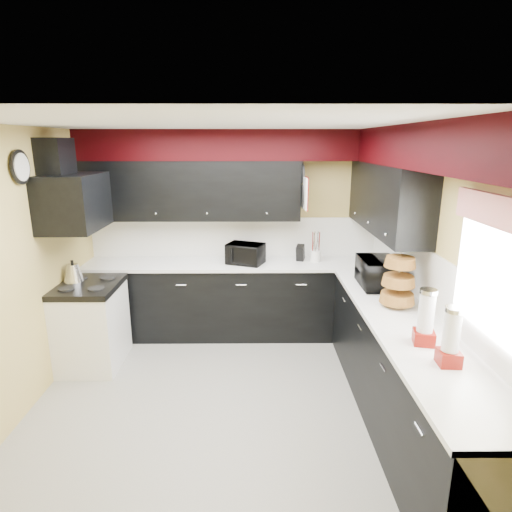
{
  "coord_description": "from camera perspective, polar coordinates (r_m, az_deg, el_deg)",
  "views": [
    {
      "loc": [
        0.23,
        -3.52,
        2.36
      ],
      "look_at": [
        0.27,
        0.73,
        1.22
      ],
      "focal_mm": 30.0,
      "sensor_mm": 36.0,
      "label": 1
    }
  ],
  "objects": [
    {
      "name": "ceiling",
      "position": [
        3.53,
        -4.47,
        17.2
      ],
      "size": [
        3.6,
        3.6,
        0.06
      ],
      "primitive_type": "cube",
      "color": "white",
      "rests_on": "wall_back"
    },
    {
      "name": "baskets",
      "position": [
        3.97,
        18.46,
        -3.1
      ],
      "size": [
        0.27,
        0.27,
        0.5
      ],
      "primitive_type": null,
      "color": "brown",
      "rests_on": "upper_right"
    },
    {
      "name": "pan_top",
      "position": [
        5.12,
        6.22,
        10.85
      ],
      "size": [
        0.03,
        0.22,
        0.4
      ],
      "primitive_type": null,
      "color": "black",
      "rests_on": "upper_back"
    },
    {
      "name": "soffit_right",
      "position": [
        3.62,
        22.7,
        13.3
      ],
      "size": [
        0.36,
        3.24,
        0.35
      ],
      "primitive_type": "cube",
      "color": "black",
      "rests_on": "wall_right"
    },
    {
      "name": "toaster_oven",
      "position": [
        5.14,
        -1.45,
        0.31
      ],
      "size": [
        0.52,
        0.48,
        0.24
      ],
      "primitive_type": "imported",
      "rotation": [
        0.0,
        0.0,
        -0.38
      ],
      "color": "black",
      "rests_on": "counter_back"
    },
    {
      "name": "upper_right",
      "position": [
        4.67,
        17.02,
        7.43
      ],
      "size": [
        0.35,
        1.8,
        0.7
      ],
      "primitive_type": "cube",
      "color": "black",
      "rests_on": "wall_right"
    },
    {
      "name": "cab_back",
      "position": [
        5.38,
        -2.94,
        -5.86
      ],
      "size": [
        3.6,
        0.6,
        0.9
      ],
      "primitive_type": "cube",
      "color": "black",
      "rests_on": "ground"
    },
    {
      "name": "hood_duct",
      "position": [
        4.68,
        -25.14,
        11.63
      ],
      "size": [
        0.24,
        0.4,
        0.4
      ],
      "primitive_type": "cube",
      "color": "black",
      "rests_on": "wall_left"
    },
    {
      "name": "hood",
      "position": [
        4.66,
        -23.11,
        6.63
      ],
      "size": [
        0.5,
        0.78,
        0.55
      ],
      "primitive_type": "cube",
      "color": "black",
      "rests_on": "wall_left"
    },
    {
      "name": "clock",
      "position": [
        4.28,
        -28.93,
        10.33
      ],
      "size": [
        0.03,
        0.3,
        0.3
      ],
      "primitive_type": null,
      "color": "black",
      "rests_on": "wall_left"
    },
    {
      "name": "dispenser_b",
      "position": [
        3.09,
        24.55,
        -10.03
      ],
      "size": [
        0.15,
        0.15,
        0.37
      ],
      "primitive_type": null,
      "rotation": [
        0.0,
        0.0,
        -0.06
      ],
      "color": "#580000",
      "rests_on": "counter_right"
    },
    {
      "name": "counter_right",
      "position": [
        3.75,
        19.54,
        -8.54
      ],
      "size": [
        0.64,
        3.02,
        0.04
      ],
      "primitive_type": "cube",
      "color": "white",
      "rests_on": "cab_right"
    },
    {
      "name": "deco_plate",
      "position": [
        3.53,
        25.94,
        11.72
      ],
      "size": [
        0.03,
        0.24,
        0.24
      ],
      "primitive_type": null,
      "color": "white",
      "rests_on": "wall_right"
    },
    {
      "name": "cooktop",
      "position": [
        4.84,
        -21.49,
        -3.8
      ],
      "size": [
        0.62,
        0.77,
        0.06
      ],
      "primitive_type": "cube",
      "color": "black",
      "rests_on": "stove"
    },
    {
      "name": "utensil_crock",
      "position": [
        5.29,
        7.93,
        0.02
      ],
      "size": [
        0.13,
        0.13,
        0.14
      ],
      "primitive_type": "cylinder",
      "rotation": [
        0.0,
        0.0,
        -0.02
      ],
      "color": "white",
      "rests_on": "counter_back"
    },
    {
      "name": "valance",
      "position": [
        3.05,
        29.1,
        5.35
      ],
      "size": [
        0.04,
        0.88,
        0.2
      ],
      "primitive_type": "cube",
      "color": "red",
      "rests_on": "wall_right"
    },
    {
      "name": "counter_back",
      "position": [
        5.23,
        -3.01,
        -1.04
      ],
      "size": [
        3.62,
        0.64,
        0.04
      ],
      "primitive_type": "cube",
      "color": "white",
      "rests_on": "cab_back"
    },
    {
      "name": "upper_back",
      "position": [
        5.23,
        -8.63,
        8.65
      ],
      "size": [
        2.6,
        0.35,
        0.7
      ],
      "primitive_type": "cube",
      "color": "black",
      "rests_on": "wall_back"
    },
    {
      "name": "stove",
      "position": [
        5.0,
        -20.99,
        -8.81
      ],
      "size": [
        0.6,
        0.75,
        0.86
      ],
      "primitive_type": "cube",
      "color": "white",
      "rests_on": "ground"
    },
    {
      "name": "wall_left",
      "position": [
        4.22,
        -29.32,
        -2.27
      ],
      "size": [
        0.06,
        3.6,
        2.5
      ],
      "primitive_type": "cube",
      "color": "#E0C666",
      "rests_on": "ground"
    },
    {
      "name": "soffit_back",
      "position": [
        5.15,
        -3.17,
        14.55
      ],
      "size": [
        3.6,
        0.36,
        0.35
      ],
      "primitive_type": "cube",
      "color": "black",
      "rests_on": "wall_back"
    },
    {
      "name": "knife_block",
      "position": [
        5.28,
        5.93,
        0.39
      ],
      "size": [
        0.12,
        0.14,
        0.2
      ],
      "primitive_type": "cube",
      "rotation": [
        0.0,
        0.0,
        -0.29
      ],
      "color": "black",
      "rests_on": "counter_back"
    },
    {
      "name": "kettle",
      "position": [
        4.95,
        -23.19,
        -2.06
      ],
      "size": [
        0.23,
        0.23,
        0.19
      ],
      "primitive_type": null,
      "rotation": [
        0.0,
        0.0,
        -0.15
      ],
      "color": "#AEADB2",
      "rests_on": "cooktop"
    },
    {
      "name": "pan_low",
      "position": [
        5.27,
        5.98,
        7.91
      ],
      "size": [
        0.03,
        0.24,
        0.42
      ],
      "primitive_type": null,
      "color": "black",
      "rests_on": "upper_back"
    },
    {
      "name": "cut_board",
      "position": [
        4.89,
        6.61,
        8.29
      ],
      "size": [
        0.03,
        0.26,
        0.35
      ],
      "primitive_type": "cube",
      "color": "white",
      "rests_on": "upper_back"
    },
    {
      "name": "splash_back",
      "position": [
        5.44,
        -2.92,
        2.53
      ],
      "size": [
        3.6,
        0.02,
        0.5
      ],
      "primitive_type": "cube",
      "color": "white",
      "rests_on": "counter_back"
    },
    {
      "name": "pan_mid",
      "position": [
        5.01,
        6.31,
        7.89
      ],
      "size": [
        0.03,
        0.28,
        0.46
      ],
      "primitive_type": null,
      "color": "black",
      "rests_on": "upper_back"
    },
    {
      "name": "wall_right",
      "position": [
        4.01,
        22.56,
        -2.28
      ],
      "size": [
        0.06,
        3.6,
        2.5
      ],
      "primitive_type": "cube",
      "color": "#E0C666",
      "rests_on": "ground"
    },
    {
      "name": "wall_back",
      "position": [
        5.44,
        -2.93,
        3.17
      ],
      "size": [
        3.6,
        0.06,
        2.5
      ],
      "primitive_type": "cube",
      "color": "#E0C666",
      "rests_on": "ground"
    },
    {
      "name": "window",
      "position": [
        3.15,
        29.05,
        -1.86
      ],
      "size": [
        0.03,
        0.86,
        0.96
      ],
      "primitive_type": null,
      "color": "white",
      "rests_on": "wall_right"
    },
    {
      "name": "dispenser_a",
      "position": [
        3.32,
        21.69,
        -7.78
      ],
      "size": [
        0.17,
        0.17,
        0.39
      ],
      "primitive_type": null,
      "rotation": [
        0.0,
        0.0,
        -0.22
      ],
      "color": "#590710",
      "rests_on": "counter_right"
    },
    {
      "name": "cab_right",
      "position": [
        3.95,
        18.93,
        -14.82
      ],
      "size": [
        0.6,
        3.0,
        0.9
      ],
      "primitive_type": "cube",
      "color": "black",
      "rests_on": "ground"
    },
    {
      "name": "microwave",
      "position": [
        4.48,
        15.96,
        -2.17
      ],
      "size": [
        0.35,
        0.52,
        0.29
      ],
      "primitive_type": "imported",
      "rotation": [
        0.0,
        0.0,
        1.57
      ],
      "color": "black",
      "rests_on": "counter_right"
    },
    {
      "name": "ground",
      "position": [
        4.24,
        -3.75,
        -18.84
      ],
      "size": [
        3.6,
        3.6,
        0.0
      ],
      "primitive_type": "plane",
      "color": "gray",
      "rests_on": "ground"
    },
    {
      "name": "splash_right",
      "position": [
        4.02,
        22.34,
        -3.1
      ],
      "size": [
        0.02,
        3.6,
        0.5
      ],
      "primitive_type": "cube",
      "color": "white",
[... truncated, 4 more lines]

